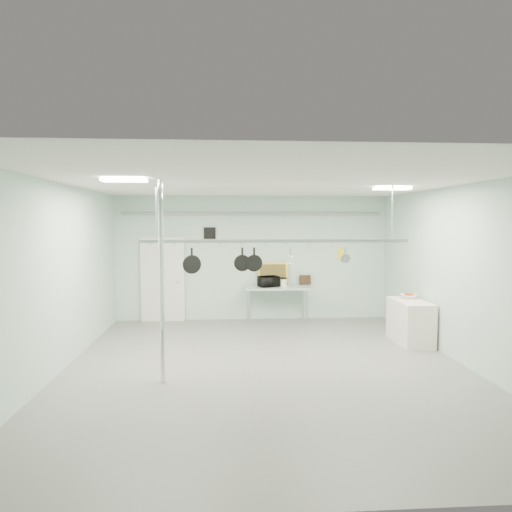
{
  "coord_description": "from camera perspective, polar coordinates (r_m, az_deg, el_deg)",
  "views": [
    {
      "loc": [
        -0.71,
        -7.76,
        2.54
      ],
      "look_at": [
        -0.11,
        1.0,
        1.88
      ],
      "focal_mm": 32.0,
      "sensor_mm": 36.0,
      "label": 1
    }
  ],
  "objects": [
    {
      "name": "grater",
      "position": [
        8.34,
        10.49,
        0.29
      ],
      "size": [
        0.1,
        0.03,
        0.23
      ],
      "primitive_type": null,
      "rotation": [
        0.0,
        0.0,
        0.1
      ],
      "color": "gold",
      "rests_on": "pot_rack"
    },
    {
      "name": "skillet_mid",
      "position": [
        8.09,
        -1.73,
        -0.36
      ],
      "size": [
        0.29,
        0.07,
        0.4
      ],
      "primitive_type": null,
      "rotation": [
        0.0,
        0.0,
        0.05
      ],
      "color": "black",
      "rests_on": "pot_rack"
    },
    {
      "name": "ceiling",
      "position": [
        7.81,
        1.33,
        9.07
      ],
      "size": [
        7.0,
        8.0,
        0.02
      ],
      "primitive_type": "cube",
      "color": "silver",
      "rests_on": "back_wall"
    },
    {
      "name": "saucepan",
      "position": [
        8.36,
        11.09,
        0.07
      ],
      "size": [
        0.19,
        0.15,
        0.3
      ],
      "primitive_type": null,
      "rotation": [
        0.0,
        0.0,
        0.31
      ],
      "color": "silver",
      "rests_on": "pot_rack"
    },
    {
      "name": "coffee_canister",
      "position": [
        11.55,
        3.46,
        -3.36
      ],
      "size": [
        0.18,
        0.18,
        0.19
      ],
      "primitive_type": "cylinder",
      "rotation": [
        0.0,
        0.0,
        -0.18
      ],
      "color": "white",
      "rests_on": "prep_table"
    },
    {
      "name": "floor",
      "position": [
        8.19,
        1.29,
        -13.77
      ],
      "size": [
        8.0,
        8.0,
        0.0
      ],
      "primitive_type": "plane",
      "color": "gray",
      "rests_on": "ground"
    },
    {
      "name": "microwave",
      "position": [
        11.5,
        1.59,
        -3.2
      ],
      "size": [
        0.57,
        0.49,
        0.27
      ],
      "primitive_type": "imported",
      "rotation": [
        0.0,
        0.0,
        3.55
      ],
      "color": "black",
      "rests_on": "prep_table"
    },
    {
      "name": "back_wall",
      "position": [
        11.8,
        -0.44,
        -0.27
      ],
      "size": [
        7.0,
        0.02,
        3.2
      ],
      "primitive_type": "cube",
      "color": "#A9CAB8",
      "rests_on": "floor"
    },
    {
      "name": "fruit_cluster",
      "position": [
        10.35,
        18.51,
        -4.58
      ],
      "size": [
        0.24,
        0.24,
        0.09
      ],
      "primitive_type": null,
      "color": "#AD1016",
      "rests_on": "fruit_bowl"
    },
    {
      "name": "right_wall",
      "position": [
        8.87,
        24.41,
        -2.17
      ],
      "size": [
        0.02,
        8.0,
        3.2
      ],
      "primitive_type": "cube",
      "color": "#A9CAB8",
      "rests_on": "floor"
    },
    {
      "name": "wall_vent",
      "position": [
        11.74,
        -5.81,
        2.86
      ],
      "size": [
        0.3,
        0.04,
        0.3
      ],
      "primitive_type": "cube",
      "color": "black",
      "rests_on": "back_wall"
    },
    {
      "name": "fruit_bowl",
      "position": [
        10.36,
        18.51,
        -4.8
      ],
      "size": [
        0.39,
        0.39,
        0.08
      ],
      "primitive_type": "imported",
      "rotation": [
        0.0,
        0.0,
        -0.14
      ],
      "color": "white",
      "rests_on": "side_cabinet"
    },
    {
      "name": "conduit_pipe",
      "position": [
        11.68,
        -0.42,
        5.33
      ],
      "size": [
        6.6,
        0.07,
        0.07
      ],
      "primitive_type": "cylinder",
      "rotation": [
        0.0,
        1.57,
        0.0
      ],
      "color": "gray",
      "rests_on": "back_wall"
    },
    {
      "name": "chrome_pole",
      "position": [
        7.28,
        -11.71,
        -3.21
      ],
      "size": [
        0.08,
        0.08,
        3.2
      ],
      "primitive_type": "cylinder",
      "color": "silver",
      "rests_on": "floor"
    },
    {
      "name": "skillet_left",
      "position": [
        8.1,
        -8.02,
        -0.54
      ],
      "size": [
        0.33,
        0.17,
        0.44
      ],
      "primitive_type": null,
      "rotation": [
        0.0,
        0.0,
        0.34
      ],
      "color": "black",
      "rests_on": "pot_rack"
    },
    {
      "name": "skillet_right",
      "position": [
        8.1,
        -0.24,
        -0.39
      ],
      "size": [
        0.3,
        0.11,
        0.41
      ],
      "primitive_type": null,
      "rotation": [
        0.0,
        0.0,
        0.16
      ],
      "color": "black",
      "rests_on": "pot_rack"
    },
    {
      "name": "side_cabinet",
      "position": [
        10.15,
        18.72,
        -7.81
      ],
      "size": [
        0.6,
        1.2,
        0.9
      ],
      "primitive_type": "cube",
      "color": "silver",
      "rests_on": "floor"
    },
    {
      "name": "painting_small",
      "position": [
        11.93,
        6.15,
        -3.0
      ],
      "size": [
        0.31,
        0.11,
        0.25
      ],
      "primitive_type": "cube",
      "rotation": [
        -0.17,
        0.0,
        0.08
      ],
      "color": "black",
      "rests_on": "prep_table"
    },
    {
      "name": "painting_large",
      "position": [
        11.8,
        2.11,
        -2.25
      ],
      "size": [
        0.78,
        0.15,
        0.58
      ],
      "primitive_type": "cube",
      "rotation": [
        -0.14,
        0.0,
        -0.03
      ],
      "color": "gold",
      "rests_on": "prep_table"
    },
    {
      "name": "door",
      "position": [
        11.9,
        -11.56,
        -2.98
      ],
      "size": [
        1.1,
        0.1,
        2.2
      ],
      "primitive_type": "cube",
      "color": "silver",
      "rests_on": "floor"
    },
    {
      "name": "light_panel_left",
      "position": [
        7.14,
        -16.15,
        9.11
      ],
      "size": [
        0.65,
        0.3,
        0.05
      ],
      "primitive_type": "cube",
      "color": "white",
      "rests_on": "ceiling"
    },
    {
      "name": "light_panel_right",
      "position": [
        8.94,
        16.64,
        8.1
      ],
      "size": [
        0.65,
        0.3,
        0.05
      ],
      "primitive_type": "cube",
      "color": "white",
      "rests_on": "ceiling"
    },
    {
      "name": "prep_table",
      "position": [
        11.56,
        2.66,
        -4.2
      ],
      "size": [
        1.6,
        0.7,
        0.91
      ],
      "color": "#ABC9BA",
      "rests_on": "floor"
    },
    {
      "name": "pot_rack",
      "position": [
        8.11,
        2.54,
        2.1
      ],
      "size": [
        4.8,
        0.06,
        1.0
      ],
      "color": "#B7B7BC",
      "rests_on": "ceiling"
    },
    {
      "name": "whisk",
      "position": [
        8.16,
        4.37,
        -0.02
      ],
      "size": [
        0.23,
        0.23,
        0.32
      ],
      "primitive_type": null,
      "rotation": [
        0.0,
        0.0,
        -0.37
      ],
      "color": "#A6A7AA",
      "rests_on": "pot_rack"
    }
  ]
}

